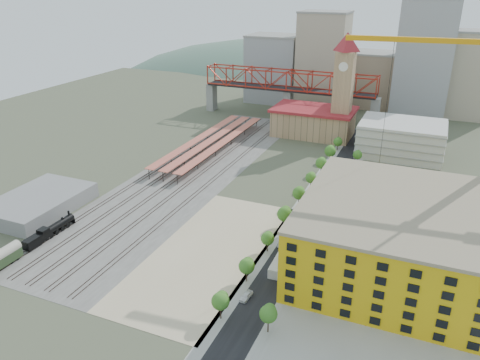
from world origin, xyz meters
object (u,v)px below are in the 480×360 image
at_px(clock_tower, 344,78).
at_px(construction_building, 393,236).
at_px(site_trailer_b, 287,250).
at_px(site_trailer_c, 295,238).
at_px(car_0, 246,296).
at_px(locomotive, 51,230).
at_px(site_trailer_a, 278,265).
at_px(site_trailer_d, 307,219).

distance_m(clock_tower, construction_building, 107.36).
height_order(site_trailer_b, site_trailer_c, site_trailer_c).
xyz_separation_m(clock_tower, site_trailer_b, (8.00, -104.11, -27.48)).
distance_m(site_trailer_b, site_trailer_c, 6.67).
relative_size(site_trailer_b, site_trailer_c, 0.90).
relative_size(clock_tower, car_0, 11.76).
bearing_deg(locomotive, car_0, -4.54).
bearing_deg(construction_building, clock_tower, 108.78).
height_order(site_trailer_a, site_trailer_d, site_trailer_a).
bearing_deg(construction_building, site_trailer_b, -171.00).
relative_size(construction_building, site_trailer_d, 5.31).
distance_m(construction_building, site_trailer_b, 27.57).
relative_size(site_trailer_a, site_trailer_c, 1.00).
xyz_separation_m(locomotive, site_trailer_a, (66.00, 9.37, -0.49)).
xyz_separation_m(clock_tower, site_trailer_a, (8.00, -112.00, -27.36)).
height_order(construction_building, car_0, construction_building).
xyz_separation_m(clock_tower, car_0, (5.00, -126.38, -27.94)).
bearing_deg(site_trailer_b, site_trailer_a, -106.80).
height_order(site_trailer_b, site_trailer_d, site_trailer_d).
bearing_deg(site_trailer_a, site_trailer_c, 88.23).
height_order(construction_building, site_trailer_d, construction_building).
distance_m(site_trailer_a, site_trailer_b, 7.89).
height_order(construction_building, site_trailer_c, construction_building).
distance_m(construction_building, car_0, 40.15).
distance_m(site_trailer_c, site_trailer_d, 12.86).
bearing_deg(site_trailer_c, locomotive, -175.36).
xyz_separation_m(site_trailer_b, site_trailer_c, (0.00, 6.67, 0.13)).
bearing_deg(site_trailer_a, car_0, -103.55).
xyz_separation_m(construction_building, locomotive, (-92.00, -21.38, -7.57)).
distance_m(clock_tower, site_trailer_a, 115.57).
distance_m(clock_tower, site_trailer_d, 89.27).
xyz_separation_m(locomotive, car_0, (63.00, -5.00, -1.08)).
bearing_deg(clock_tower, site_trailer_b, -85.61).
height_order(site_trailer_b, car_0, site_trailer_b).
relative_size(locomotive, site_trailer_d, 2.06).
relative_size(construction_building, site_trailer_a, 5.16).
bearing_deg(construction_building, site_trailer_a, -155.21).
bearing_deg(clock_tower, site_trailer_a, -85.91).
relative_size(site_trailer_b, car_0, 2.00).
bearing_deg(car_0, site_trailer_d, 92.97).
bearing_deg(site_trailer_c, car_0, -111.21).
bearing_deg(locomotive, site_trailer_a, 8.08).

